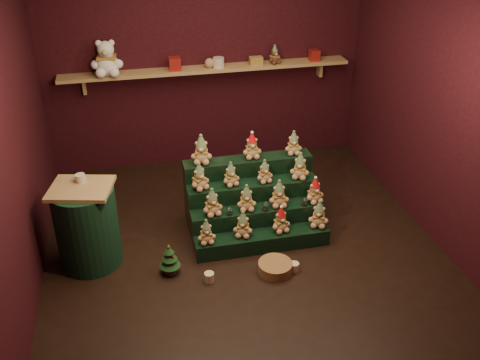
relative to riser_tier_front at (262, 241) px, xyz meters
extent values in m
plane|color=black|center=(-0.19, 0.15, -0.09)|extent=(4.00, 4.00, 0.00)
cube|color=black|center=(-0.19, 2.20, 1.31)|extent=(4.00, 0.10, 2.80)
cube|color=black|center=(-0.19, -1.90, 1.31)|extent=(4.00, 0.10, 2.80)
cube|color=black|center=(-2.24, 0.15, 1.31)|extent=(0.10, 4.00, 2.80)
cube|color=black|center=(1.86, 0.15, 1.31)|extent=(0.10, 4.00, 2.80)
cube|color=tan|center=(-0.19, 2.02, 1.21)|extent=(3.60, 0.26, 0.04)
cube|color=tan|center=(-1.69, 2.09, 1.09)|extent=(0.04, 0.12, 0.20)
cube|color=tan|center=(1.31, 2.09, 1.09)|extent=(0.04, 0.12, 0.20)
cube|color=black|center=(0.00, 0.00, 0.00)|extent=(1.40, 0.22, 0.18)
cube|color=black|center=(0.00, 0.22, 0.09)|extent=(1.40, 0.22, 0.36)
cube|color=black|center=(0.00, 0.44, 0.18)|extent=(1.40, 0.22, 0.54)
cube|color=black|center=(0.00, 0.66, 0.27)|extent=(1.40, 0.22, 0.72)
cylinder|color=black|center=(-0.31, 0.16, 0.28)|extent=(0.06, 0.06, 0.02)
sphere|color=silver|center=(-0.31, 0.16, 0.32)|extent=(0.06, 0.06, 0.06)
cylinder|color=black|center=(0.07, 0.16, 0.28)|extent=(0.06, 0.06, 0.03)
sphere|color=silver|center=(0.07, 0.16, 0.33)|extent=(0.07, 0.07, 0.07)
cylinder|color=black|center=(0.49, 0.16, 0.28)|extent=(0.06, 0.06, 0.02)
sphere|color=silver|center=(0.49, 0.16, 0.32)|extent=(0.06, 0.06, 0.06)
cube|color=tan|center=(-1.71, 0.17, 0.75)|extent=(0.66, 0.59, 0.04)
cylinder|color=black|center=(-1.71, 0.17, 0.32)|extent=(0.60, 0.60, 0.83)
cylinder|color=beige|center=(-1.71, 0.27, 0.81)|extent=(0.09, 0.09, 0.08)
cylinder|color=#442B18|center=(-0.97, -0.19, -0.06)|extent=(0.10, 0.10, 0.05)
cone|color=#143715|center=(-0.97, -0.19, 0.05)|extent=(0.20, 0.20, 0.10)
cone|color=#143715|center=(-0.97, -0.19, 0.12)|extent=(0.15, 0.15, 0.09)
cone|color=#143715|center=(-0.97, -0.19, 0.19)|extent=(0.10, 0.10, 0.07)
cone|color=yellow|center=(-0.97, -0.19, 0.24)|extent=(0.03, 0.03, 0.03)
cylinder|color=beige|center=(-0.62, -0.39, -0.04)|extent=(0.09, 0.09, 0.09)
cylinder|color=beige|center=(0.21, -0.42, -0.04)|extent=(0.09, 0.09, 0.09)
cylinder|color=olive|center=(0.03, -0.40, -0.04)|extent=(0.41, 0.41, 0.10)
cube|color=#A41F19|center=(-0.59, 2.00, 1.31)|extent=(0.14, 0.14, 0.16)
cylinder|color=beige|center=(-0.05, 2.00, 1.29)|extent=(0.14, 0.14, 0.12)
cube|color=#A41F19|center=(1.19, 2.00, 1.30)|extent=(0.12, 0.12, 0.14)
sphere|color=tan|center=(-0.17, 2.00, 1.29)|extent=(0.12, 0.12, 0.12)
cube|color=orange|center=(0.42, 2.00, 1.28)|extent=(0.16, 0.10, 0.10)
camera|label=1|loc=(-1.21, -4.33, 3.26)|focal=40.00mm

